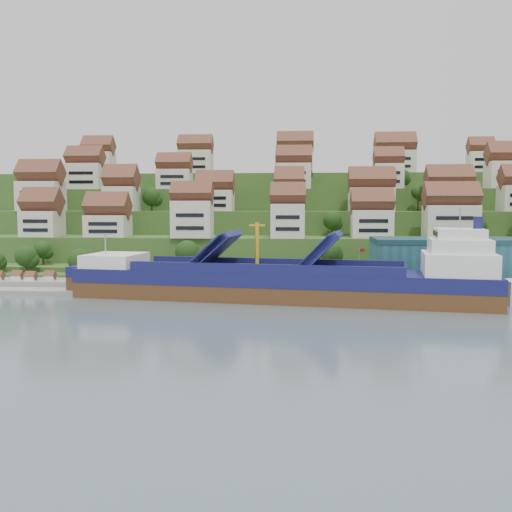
{
  "coord_description": "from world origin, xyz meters",
  "views": [
    {
      "loc": [
        4.73,
        -117.88,
        19.89
      ],
      "look_at": [
        -5.4,
        14.0,
        8.0
      ],
      "focal_mm": 40.0,
      "sensor_mm": 36.0,
      "label": 1
    }
  ],
  "objects": [
    {
      "name": "beach_huts",
      "position": [
        -60.0,
        10.75,
        2.1
      ],
      "size": [
        14.4,
        3.7,
        2.2
      ],
      "color": "white",
      "rests_on": "pebble_beach"
    },
    {
      "name": "pebble_beach",
      "position": [
        -58.0,
        12.0,
        0.5
      ],
      "size": [
        45.0,
        20.0,
        1.0
      ],
      "primitive_type": "cube",
      "color": "gray",
      "rests_on": "ground"
    },
    {
      "name": "hillside_village",
      "position": [
        1.74,
        59.64,
        24.09
      ],
      "size": [
        159.31,
        64.18,
        28.81
      ],
      "color": "beige",
      "rests_on": "ground"
    },
    {
      "name": "hillside",
      "position": [
        0.0,
        103.55,
        10.66
      ],
      "size": [
        260.0,
        128.0,
        31.0
      ],
      "color": "#2D4C1E",
      "rests_on": "ground"
    },
    {
      "name": "ground",
      "position": [
        0.0,
        0.0,
        0.0
      ],
      "size": [
        300.0,
        300.0,
        0.0
      ],
      "primitive_type": "plane",
      "color": "slate",
      "rests_on": "ground"
    },
    {
      "name": "cargo_ship",
      "position": [
        2.7,
        -0.05,
        3.62
      ],
      "size": [
        88.22,
        25.66,
        19.45
      ],
      "rotation": [
        0.0,
        0.0,
        -0.14
      ],
      "color": "#553319",
      "rests_on": "ground"
    },
    {
      "name": "warehouse",
      "position": [
        52.0,
        17.0,
        7.2
      ],
      "size": [
        60.0,
        15.0,
        10.0
      ],
      "primitive_type": "cube",
      "color": "#265967",
      "rests_on": "quay"
    },
    {
      "name": "flagpole",
      "position": [
        18.11,
        10.0,
        6.88
      ],
      "size": [
        1.28,
        0.16,
        8.0
      ],
      "color": "gray",
      "rests_on": "quay"
    },
    {
      "name": "quay",
      "position": [
        20.0,
        15.0,
        1.1
      ],
      "size": [
        180.0,
        14.0,
        2.2
      ],
      "primitive_type": "cube",
      "color": "gray",
      "rests_on": "ground"
    },
    {
      "name": "hillside_trees",
      "position": [
        -10.66,
        42.7,
        15.79
      ],
      "size": [
        142.5,
        62.08,
        31.23
      ],
      "color": "#214115",
      "rests_on": "ground"
    }
  ]
}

